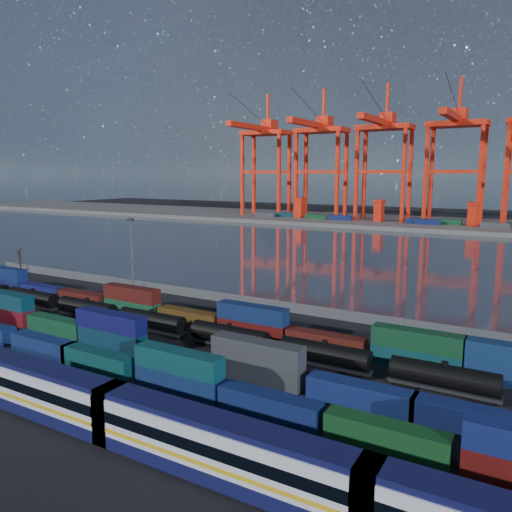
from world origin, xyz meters
The scene contains 14 objects.
ground centered at (0.00, 0.00, 0.00)m, with size 700.00×700.00×0.00m, color black.
harbor_water centered at (0.00, 105.00, 0.01)m, with size 700.00×700.00×0.00m, color #323A48.
far_quay centered at (0.00, 210.00, 1.00)m, with size 700.00×70.00×2.00m, color #514F4C.
passenger_train centered at (27.33, -23.13, 2.97)m, with size 79.88×3.44×5.90m.
container_row_south centered at (-9.56, -10.56, 2.06)m, with size 139.88×2.46×5.24m.
container_row_mid centered at (-7.56, -3.15, 2.00)m, with size 141.93×2.56×5.46m.
container_row_north centered at (7.90, 11.83, 2.17)m, with size 141.79×2.51×5.34m.
tanker_string centered at (-13.46, 5.12, 2.03)m, with size 121.67×2.83×4.05m.
waterfront_fence centered at (0.00, 28.00, 1.00)m, with size 160.12×0.12×2.20m.
bare_tree centered at (-71.42, 26.52, 3.46)m, with size 1.78×1.85×7.07m.
yard_light_mast centered at (-30.00, 26.00, 9.30)m, with size 1.60×0.40×16.60m.
gantry_cranes centered at (-7.50, 203.09, 44.08)m, with size 202.66×53.10×71.91m.
quay_containers centered at (-11.00, 195.46, 3.30)m, with size 172.58×10.99×2.60m.
straddle_carriers centered at (-2.50, 200.00, 7.82)m, with size 140.00×7.00×11.10m.
Camera 1 is at (49.80, -55.68, 26.39)m, focal length 35.00 mm.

